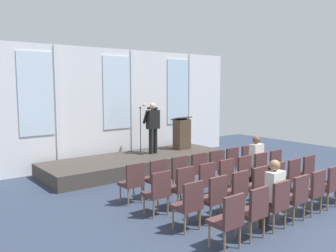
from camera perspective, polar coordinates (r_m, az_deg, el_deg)
name	(u,v)px	position (r m, az deg, el deg)	size (l,w,h in m)	color
ground_plane	(289,220)	(7.67, 18.93, -14.12)	(17.64, 17.64, 0.00)	#2D384C
rear_partition	(117,105)	(12.26, -8.25, 3.31)	(10.14, 0.14, 3.88)	silver
stage_platform	(137,162)	(11.39, -4.95, -5.88)	(5.99, 2.00, 0.41)	#3F3833
speaker	(153,124)	(11.63, -2.50, 0.31)	(0.51, 0.69, 1.68)	black
mic_stand	(141,144)	(11.67, -4.45, -2.86)	(0.28, 0.28, 1.55)	black
lectern	(182,133)	(12.50, 2.24, -1.21)	(0.60, 0.48, 1.16)	#4C3828
chair_r0_c0	(133,181)	(8.07, -5.71, -8.75)	(0.46, 0.44, 0.94)	olive
chair_r0_c1	(156,176)	(8.42, -2.00, -8.07)	(0.46, 0.44, 0.94)	olive
chair_r0_c2	(177,172)	(8.80, 1.39, -7.41)	(0.46, 0.44, 0.94)	olive
chair_r0_c3	(196,168)	(9.21, 4.48, -6.80)	(0.46, 0.44, 0.94)	olive
chair_r0_c4	(213,165)	(9.65, 7.29, -6.21)	(0.46, 0.44, 0.94)	olive
chair_r0_c5	(229,162)	(10.10, 9.85, -5.67)	(0.46, 0.44, 0.94)	olive
chair_r0_c6	(244,159)	(10.58, 12.18, -5.17)	(0.46, 0.44, 0.94)	olive
chair_r1_c0	(158,190)	(7.32, -1.62, -10.35)	(0.46, 0.44, 0.94)	olive
chair_r1_c1	(182,185)	(7.70, 2.25, -9.48)	(0.46, 0.44, 0.94)	olive
chair_r1_c2	(203,180)	(8.11, 5.74, -8.67)	(0.46, 0.44, 0.94)	olive
chair_r1_c3	(223,176)	(8.56, 8.85, -7.91)	(0.46, 0.44, 0.94)	olive
chair_r1_c4	(241,171)	(9.02, 11.65, -7.20)	(0.46, 0.44, 0.94)	olive
chair_r1_c5	(257,168)	(9.51, 14.15, -6.55)	(0.46, 0.44, 0.94)	olive
audience_r1_c5	(255,159)	(9.51, 13.81, -5.18)	(0.36, 0.39, 1.37)	#2D2D33
chair_r1_c6	(272,164)	(10.01, 16.41, -5.96)	(0.46, 0.44, 0.94)	olive
chair_r2_c0	(189,203)	(6.61, 3.43, -12.24)	(0.46, 0.44, 0.94)	olive
chair_r2_c1	(214,196)	(7.03, 7.40, -11.11)	(0.46, 0.44, 0.94)	olive
chair_r2_c2	(236,190)	(7.48, 10.89, -10.08)	(0.46, 0.44, 0.94)	olive
chair_r2_c3	(256,184)	(7.96, 13.95, -9.13)	(0.46, 0.44, 0.94)	olive
chair_r2_c4	(273,180)	(8.46, 16.64, -8.28)	(0.46, 0.44, 0.94)	olive
chair_r2_c5	(290,175)	(8.98, 19.01, -7.50)	(0.46, 0.44, 0.94)	olive
chair_r2_c6	(304,171)	(9.51, 21.12, -6.80)	(0.46, 0.44, 0.94)	olive
chair_r3_c0	(228,218)	(5.98, 9.71, -14.42)	(0.46, 0.44, 0.94)	olive
chair_r3_c1	(254,209)	(6.44, 13.63, -12.94)	(0.46, 0.44, 0.94)	olive
chair_r3_c2	(276,202)	(6.93, 16.98, -11.63)	(0.46, 0.44, 0.94)	olive
audience_r3_c2	(272,191)	(6.92, 16.47, -9.95)	(0.36, 0.39, 1.31)	#2D2D33
chair_r3_c3	(295,195)	(7.44, 19.85, -10.45)	(0.46, 0.44, 0.94)	olive
chair_r3_c4	(313,189)	(7.97, 22.32, -9.42)	(0.46, 0.44, 0.94)	olive
chair_r3_c5	(328,184)	(8.52, 24.47, -8.50)	(0.46, 0.44, 0.94)	olive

